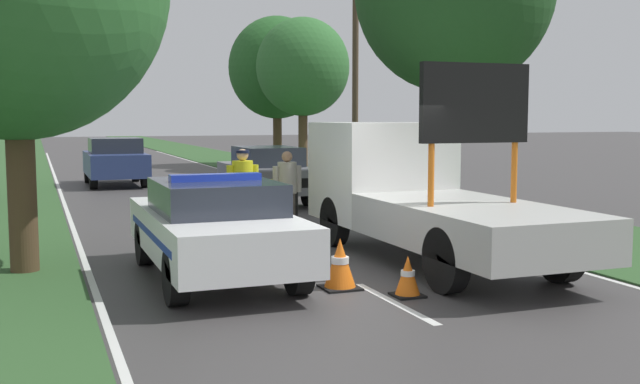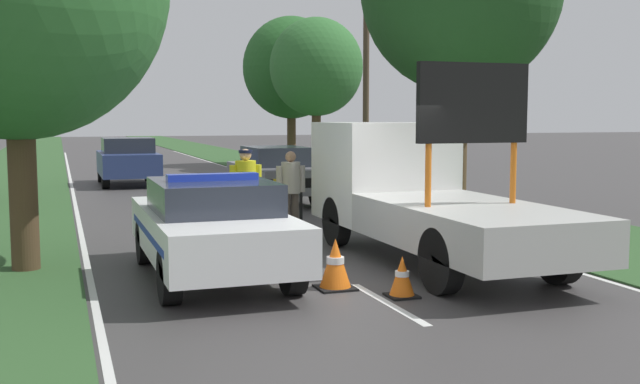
% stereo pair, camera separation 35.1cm
% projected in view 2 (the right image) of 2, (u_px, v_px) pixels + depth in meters
% --- Properties ---
extents(ground_plane, '(160.00, 160.00, 0.00)m').
position_uv_depth(ground_plane, '(339.00, 276.00, 11.05)').
color(ground_plane, '#3D3A3A').
extents(lane_markings, '(7.07, 56.15, 0.01)m').
position_uv_depth(lane_markings, '(194.00, 193.00, 22.82)').
color(lane_markings, silver).
rests_on(lane_markings, ground).
extents(grass_verge_left, '(4.05, 120.00, 0.03)m').
position_uv_depth(grass_verge_left, '(10.00, 179.00, 27.99)').
color(grass_verge_left, '#2D5128').
rests_on(grass_verge_left, ground).
extents(grass_verge_right, '(4.05, 120.00, 0.03)m').
position_uv_depth(grass_verge_right, '(296.00, 171.00, 31.67)').
color(grass_verge_right, '#2D5128').
rests_on(grass_verge_right, ground).
extents(police_car, '(1.86, 4.53, 1.53)m').
position_uv_depth(police_car, '(212.00, 226.00, 10.83)').
color(police_car, white).
rests_on(police_car, ground).
extents(work_truck, '(2.09, 6.24, 3.11)m').
position_uv_depth(work_truck, '(415.00, 191.00, 12.57)').
color(work_truck, white).
rests_on(work_truck, ground).
extents(road_barrier, '(2.60, 0.08, 1.05)m').
position_uv_depth(road_barrier, '(252.00, 189.00, 15.31)').
color(road_barrier, black).
rests_on(road_barrier, ground).
extents(police_officer, '(0.62, 0.40, 1.73)m').
position_uv_depth(police_officer, '(246.00, 186.00, 14.21)').
color(police_officer, '#191E38').
rests_on(police_officer, ground).
extents(pedestrian_civilian, '(0.60, 0.38, 1.66)m').
position_uv_depth(pedestrian_civilian, '(291.00, 186.00, 14.84)').
color(pedestrian_civilian, brown).
rests_on(pedestrian_civilian, ground).
extents(traffic_cone_near_police, '(0.50, 0.50, 0.69)m').
position_uv_depth(traffic_cone_near_police, '(180.00, 211.00, 15.96)').
color(traffic_cone_near_police, black).
rests_on(traffic_cone_near_police, ground).
extents(traffic_cone_centre_front, '(0.39, 0.39, 0.54)m').
position_uv_depth(traffic_cone_centre_front, '(402.00, 277.00, 9.72)').
color(traffic_cone_centre_front, black).
rests_on(traffic_cone_centre_front, ground).
extents(traffic_cone_near_truck, '(0.51, 0.51, 0.70)m').
position_uv_depth(traffic_cone_near_truck, '(224.00, 213.00, 15.52)').
color(traffic_cone_near_truck, black).
rests_on(traffic_cone_near_truck, ground).
extents(traffic_cone_behind_barrier, '(0.51, 0.51, 0.70)m').
position_uv_depth(traffic_cone_behind_barrier, '(335.00, 264.00, 10.18)').
color(traffic_cone_behind_barrier, black).
rests_on(traffic_cone_behind_barrier, ground).
extents(traffic_cone_lane_edge, '(0.37, 0.37, 0.51)m').
position_uv_depth(traffic_cone_lane_edge, '(153.00, 219.00, 15.26)').
color(traffic_cone_lane_edge, black).
rests_on(traffic_cone_lane_edge, ground).
extents(queued_car_suv_grey, '(1.74, 4.38, 1.52)m').
position_uv_depth(queued_car_suv_grey, '(275.00, 173.00, 20.54)').
color(queued_car_suv_grey, slate).
rests_on(queued_car_suv_grey, ground).
extents(queued_car_hatch_blue, '(1.88, 3.98, 1.62)m').
position_uv_depth(queued_car_hatch_blue, '(128.00, 161.00, 25.67)').
color(queued_car_hatch_blue, navy).
rests_on(queued_car_hatch_blue, ground).
extents(roadside_tree_near_left, '(4.03, 4.03, 6.59)m').
position_uv_depth(roadside_tree_near_left, '(316.00, 67.00, 32.27)').
color(roadside_tree_near_left, '#4C3823').
rests_on(roadside_tree_near_left, ground).
extents(roadside_tree_far_left, '(4.56, 4.56, 7.02)m').
position_uv_depth(roadside_tree_far_left, '(291.00, 68.00, 35.24)').
color(roadside_tree_far_left, '#4C3823').
rests_on(roadside_tree_far_left, ground).
extents(utility_pole, '(1.20, 0.20, 7.80)m').
position_uv_depth(utility_pole, '(366.00, 64.00, 24.03)').
color(utility_pole, '#473828').
rests_on(utility_pole, ground).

